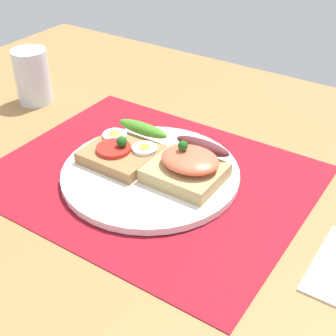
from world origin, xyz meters
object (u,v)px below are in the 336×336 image
at_px(plate, 151,173).
at_px(sandwich_salmon, 189,165).
at_px(sandwich_egg_tomato, 126,148).
at_px(drinking_glass, 32,76).

height_order(plate, sandwich_salmon, sandwich_salmon).
height_order(plate, sandwich_egg_tomato, sandwich_egg_tomato).
xyz_separation_m(sandwich_salmon, drinking_glass, (-0.37, 0.07, 0.02)).
relative_size(sandwich_egg_tomato, sandwich_salmon, 1.06).
bearing_deg(plate, sandwich_egg_tomato, 167.21).
bearing_deg(plate, drinking_glass, 165.24).
bearing_deg(sandwich_egg_tomato, plate, -12.79).
relative_size(sandwich_egg_tomato, drinking_glass, 1.08).
bearing_deg(sandwich_salmon, drinking_glass, 169.60).
distance_m(plate, sandwich_egg_tomato, 0.06).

